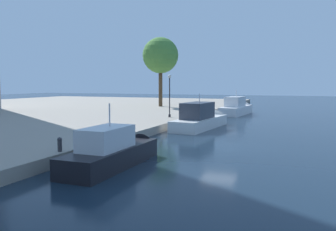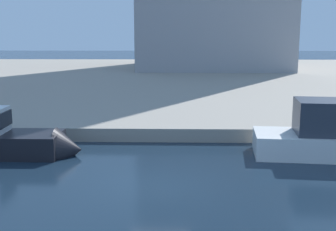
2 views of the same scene
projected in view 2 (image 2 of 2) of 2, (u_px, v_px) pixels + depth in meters
name	position (u px, v px, depth m)	size (l,w,h in m)	color
ground_plane	(159.00, 186.00, 16.80)	(220.00, 220.00, 0.00)	#142333
dock_promenade	(172.00, 79.00, 50.15)	(120.00, 55.00, 0.73)	gray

